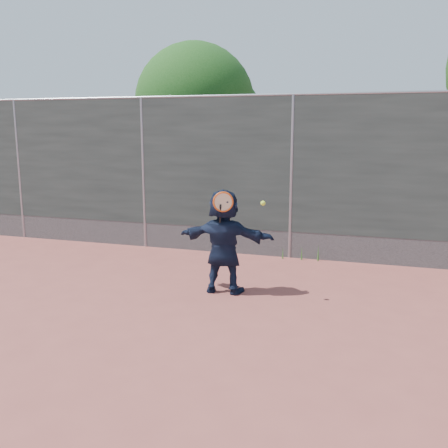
% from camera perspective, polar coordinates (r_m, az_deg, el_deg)
% --- Properties ---
extents(ground, '(80.00, 80.00, 0.00)m').
position_cam_1_polar(ground, '(6.31, 1.84, -11.58)').
color(ground, '#9E4C42').
rests_on(ground, ground).
extents(player, '(1.45, 0.48, 1.55)m').
position_cam_1_polar(player, '(7.33, 0.00, -1.98)').
color(player, '#121C33').
rests_on(player, ground).
extents(fence, '(20.00, 0.06, 3.03)m').
position_cam_1_polar(fence, '(9.29, 7.71, 5.70)').
color(fence, '#38423D').
rests_on(fence, ground).
extents(swing_action, '(0.75, 0.15, 0.51)m').
position_cam_1_polar(swing_action, '(7.00, 0.34, 2.39)').
color(swing_action, '#E25415').
rests_on(swing_action, ground).
extents(tree_left, '(3.15, 3.00, 4.53)m').
position_cam_1_polar(tree_left, '(12.95, -2.60, 13.25)').
color(tree_left, '#382314').
rests_on(tree_left, ground).
extents(weed_clump, '(0.68, 0.07, 0.30)m').
position_cam_1_polar(weed_clump, '(9.37, 9.14, -3.29)').
color(weed_clump, '#387226').
rests_on(weed_clump, ground).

